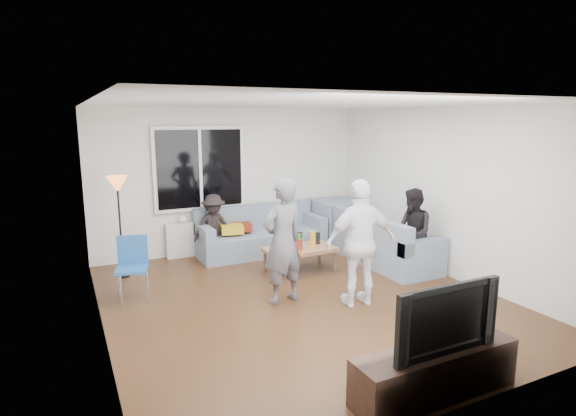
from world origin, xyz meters
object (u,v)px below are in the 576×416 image
television (439,315)px  player_right (361,243)px  coffee_table (300,260)px  sofa_right_section (385,239)px  side_chair (132,270)px  spectator_right (412,232)px  player_left (283,241)px  spectator_back (214,227)px  floor_lamp (120,227)px  tv_console (435,372)px  sofa_back_section (261,230)px

television → player_right: bearing=73.8°
coffee_table → television: television is taller
sofa_right_section → side_chair: (-4.07, 0.17, 0.01)m
sofa_right_section → spectator_right: bearing=-180.0°
player_right → spectator_right: player_right is taller
coffee_table → side_chair: 2.58m
sofa_right_section → player_left: 2.44m
player_right → spectator_back: size_ratio=1.46×
sofa_right_section → spectator_back: (-2.52, 1.51, 0.15)m
floor_lamp → tv_console: floor_lamp is taller
coffee_table → sofa_back_section: bearing=96.3°
spectator_right → side_chair: bearing=-83.0°
spectator_right → spectator_back: 3.32m
sofa_right_section → player_left: size_ratio=1.20×
player_right → television: player_right is taller
player_right → television: (-0.58, -2.01, -0.08)m
television → player_left: bearing=96.5°
side_chair → spectator_right: (4.07, -0.82, 0.25)m
floor_lamp → side_chair: bearing=-90.0°
spectator_right → player_left: bearing=-68.8°
spectator_right → coffee_table: bearing=-101.7°
side_chair → floor_lamp: (0.00, 1.08, 0.35)m
coffee_table → floor_lamp: floor_lamp is taller
player_left → spectator_right: size_ratio=1.23×
side_chair → television: television is taller
coffee_table → player_right: (0.09, -1.50, 0.63)m
side_chair → spectator_back: 2.06m
spectator_right → television: 3.31m
coffee_table → spectator_right: spectator_right is taller
sofa_right_section → tv_console: size_ratio=1.25×
television → coffee_table: bearing=82.1°
tv_console → television: television is taller
tv_console → spectator_right: bearing=53.0°
sofa_back_section → tv_console: 4.79m
floor_lamp → spectator_right: bearing=-25.0°
sofa_back_section → player_right: size_ratio=1.38×
spectator_right → tv_console: (-1.99, -2.64, -0.46)m
side_chair → spectator_back: bearing=55.9°
floor_lamp → spectator_back: bearing=9.6°
side_chair → television: 4.05m
sofa_back_section → side_chair: side_chair is taller
player_left → spectator_right: 2.29m
tv_console → coffee_table: bearing=82.1°
spectator_right → spectator_back: spectator_right is taller
sofa_back_section → television: television is taller
player_right → tv_console: (-0.58, -2.01, -0.61)m
player_left → spectator_right: (2.28, 0.11, -0.15)m
player_left → television: 2.54m
sofa_right_section → television: television is taller
sofa_right_section → player_left: player_left is taller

